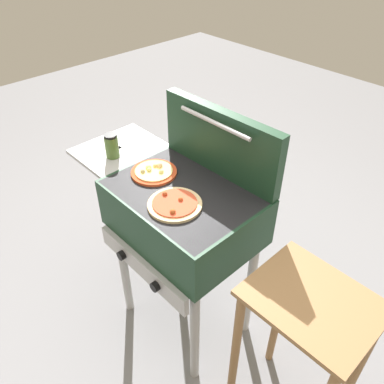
{
  "coord_description": "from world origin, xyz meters",
  "views": [
    {
      "loc": [
        0.98,
        -0.87,
        1.9
      ],
      "look_at": [
        0.05,
        0.0,
        0.92
      ],
      "focal_mm": 36.5,
      "sensor_mm": 36.0,
      "label": 1
    }
  ],
  "objects_px": {
    "pizza_pepperoni": "(175,204)",
    "prep_table": "(302,338)",
    "sauce_jar": "(112,146)",
    "pizza_cheese": "(154,172)",
    "grill": "(182,215)"
  },
  "relations": [
    {
      "from": "prep_table",
      "to": "sauce_jar",
      "type": "bearing_deg",
      "value": -176.56
    },
    {
      "from": "pizza_pepperoni",
      "to": "sauce_jar",
      "type": "height_order",
      "value": "sauce_jar"
    },
    {
      "from": "pizza_cheese",
      "to": "prep_table",
      "type": "bearing_deg",
      "value": 0.85
    },
    {
      "from": "pizza_pepperoni",
      "to": "sauce_jar",
      "type": "distance_m",
      "value": 0.48
    },
    {
      "from": "sauce_jar",
      "to": "prep_table",
      "type": "bearing_deg",
      "value": 3.44
    },
    {
      "from": "pizza_cheese",
      "to": "grill",
      "type": "bearing_deg",
      "value": 2.72
    },
    {
      "from": "grill",
      "to": "pizza_pepperoni",
      "type": "height_order",
      "value": "pizza_pepperoni"
    },
    {
      "from": "pizza_pepperoni",
      "to": "prep_table",
      "type": "bearing_deg",
      "value": 8.88
    },
    {
      "from": "sauce_jar",
      "to": "pizza_cheese",
      "type": "bearing_deg",
      "value": 12.24
    },
    {
      "from": "grill",
      "to": "pizza_pepperoni",
      "type": "relative_size",
      "value": 4.32
    },
    {
      "from": "grill",
      "to": "prep_table",
      "type": "distance_m",
      "value": 0.7
    },
    {
      "from": "pizza_pepperoni",
      "to": "grill",
      "type": "bearing_deg",
      "value": 124.97
    },
    {
      "from": "grill",
      "to": "sauce_jar",
      "type": "distance_m",
      "value": 0.47
    },
    {
      "from": "pizza_pepperoni",
      "to": "sauce_jar",
      "type": "bearing_deg",
      "value": 176.48
    },
    {
      "from": "sauce_jar",
      "to": "prep_table",
      "type": "xyz_separation_m",
      "value": [
        1.09,
        0.07,
        -0.39
      ]
    }
  ]
}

